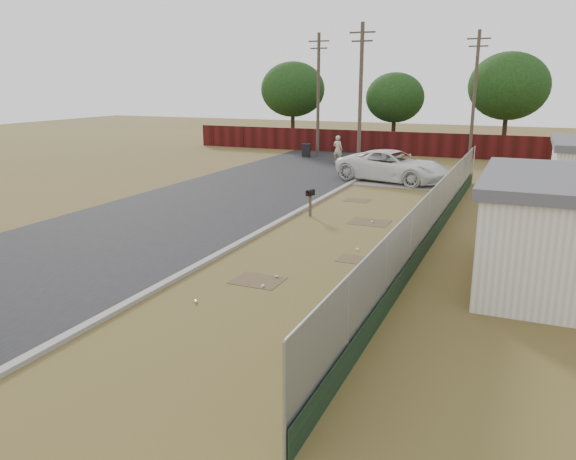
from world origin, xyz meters
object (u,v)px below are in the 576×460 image
at_px(fire_hydrant, 316,330).
at_px(mailbox, 310,195).
at_px(pickup_truck, 393,166).
at_px(trash_bin, 306,150).
at_px(pedestrian, 338,149).

bearing_deg(fire_hydrant, mailbox, 111.66).
relative_size(pickup_truck, trash_bin, 6.40).
distance_m(fire_hydrant, pickup_truck, 21.53).
bearing_deg(fire_hydrant, pickup_truck, 98.82).
xyz_separation_m(fire_hydrant, mailbox, (-4.51, 11.34, 0.48)).
distance_m(fire_hydrant, trash_bin, 31.75).
relative_size(mailbox, trash_bin, 1.16).
height_order(pickup_truck, pedestrian, pedestrian).
height_order(mailbox, pickup_truck, pickup_truck).
relative_size(fire_hydrant, pedestrian, 0.48).
bearing_deg(mailbox, pedestrian, 104.32).
height_order(fire_hydrant, trash_bin, trash_bin).
bearing_deg(mailbox, pickup_truck, 83.07).
height_order(mailbox, pedestrian, pedestrian).
bearing_deg(mailbox, trash_bin, 111.95).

